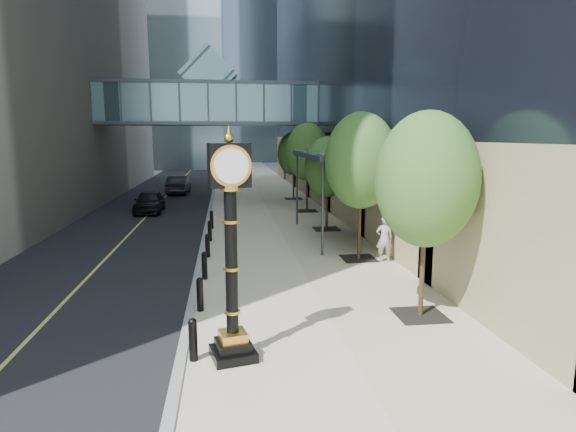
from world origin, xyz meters
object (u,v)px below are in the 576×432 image
object	(u,v)px
pedestrian	(384,239)
car_far	(179,185)
car_near	(149,201)
street_clock	(231,265)

from	to	relation	value
pedestrian	car_far	size ratio (longest dim) A/B	0.40
pedestrian	car_near	bearing A→B (deg)	-48.12
car_near	car_far	size ratio (longest dim) A/B	0.92
street_clock	car_near	size ratio (longest dim) A/B	1.18
street_clock	car_far	bearing A→B (deg)	84.82
street_clock	car_far	world-z (taller)	street_clock
pedestrian	car_near	size ratio (longest dim) A/B	0.43
pedestrian	street_clock	bearing A→B (deg)	55.17
car_near	car_far	distance (m)	10.75
car_near	car_far	world-z (taller)	car_far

